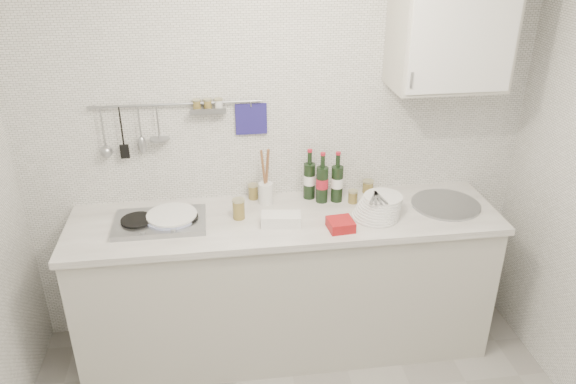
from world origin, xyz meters
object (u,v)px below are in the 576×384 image
object	(u,v)px
plate_stack_hob	(170,219)
plate_stack_sink	(379,207)
utensil_crock	(266,190)
wine_bottles	(323,176)
wall_cabinet	(452,22)

from	to	relation	value
plate_stack_hob	plate_stack_sink	distance (m)	1.17
plate_stack_sink	utensil_crock	size ratio (longest dim) A/B	0.83
plate_stack_sink	wine_bottles	xyz separation A→B (m)	(-0.28, 0.24, 0.10)
wall_cabinet	wine_bottles	xyz separation A→B (m)	(-0.65, 0.05, -0.87)
wall_cabinet	wine_bottles	bearing A→B (deg)	175.23
plate_stack_sink	wine_bottles	bearing A→B (deg)	139.64
wall_cabinet	plate_stack_sink	world-z (taller)	wall_cabinet
plate_stack_sink	utensil_crock	world-z (taller)	utensil_crock
wall_cabinet	plate_stack_sink	bearing A→B (deg)	-154.03
utensil_crock	plate_stack_hob	bearing A→B (deg)	-162.50
plate_stack_hob	plate_stack_sink	world-z (taller)	plate_stack_sink
wine_bottles	plate_stack_hob	bearing A→B (deg)	-169.43
plate_stack_sink	wine_bottles	world-z (taller)	wine_bottles
plate_stack_hob	wine_bottles	world-z (taller)	wine_bottles
wall_cabinet	plate_stack_hob	xyz separation A→B (m)	(-1.54, -0.11, -1.00)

